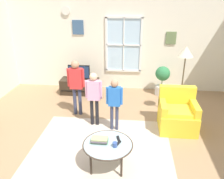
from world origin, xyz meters
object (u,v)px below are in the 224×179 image
Objects in this scene: television at (79,72)px; person_blue_shirt at (114,99)px; person_red_shirt at (76,82)px; floor_lamp at (185,59)px; cup at (115,145)px; person_pink_shirt at (94,93)px; book_stack at (100,140)px; remote_near_books at (118,143)px; tv_stand at (80,86)px; potted_plant_by_window at (162,79)px; armchair at (177,114)px; remote_near_cup at (118,138)px; coffee_table at (108,145)px.

television is 0.55× the size of person_blue_shirt.
floor_lamp is (2.40, 0.15, 0.55)m from person_red_shirt.
cup is 0.07× the size of person_pink_shirt.
book_stack is 0.16× the size of floor_lamp.
person_blue_shirt is 0.68× the size of floor_lamp.
remote_near_books is 2.46m from floor_lamp.
tv_stand is at bearing 122.46° from person_blue_shirt.
television reaches higher than potted_plant_by_window.
remote_near_cup is at bearing -135.18° from armchair.
remote_near_books is 0.17× the size of potted_plant_by_window.
floor_lamp is at bearing 54.90° from remote_near_books.
person_blue_shirt is 2.33m from potted_plant_by_window.
armchair is 0.52× the size of floor_lamp.
tv_stand is at bearing 146.45° from armchair.
armchair is 1.87m from coffee_table.
television is at bearing 111.48° from coffee_table.
coffee_table is at bearing 153.43° from cup.
person_blue_shirt is at bearing -152.86° from floor_lamp.
television is 1.84m from person_pink_shirt.
remote_near_cup reaches higher than tv_stand.
remote_near_cup is (0.30, 0.10, -0.03)m from book_stack.
remote_near_cup is 0.12× the size of person_blue_shirt.
floor_lamp reaches higher than coffee_table.
remote_near_books is (0.05, 0.08, -0.03)m from cup.
armchair reaches higher than tv_stand.
television is 1.28m from person_red_shirt.
remote_near_books is 1.15m from person_blue_shirt.
floor_lamp is (1.31, 1.72, 0.95)m from remote_near_cup.
coffee_table is at bearing -110.81° from potted_plant_by_window.
floor_lamp reaches higher than remote_near_cup.
armchair is at bearing 44.67° from coffee_table.
person_red_shirt is at bearing 137.74° from person_pink_shirt.
floor_lamp is (1.31, 1.86, 0.95)m from remote_near_books.
potted_plant_by_window is at bearing 3.67° from television.
floor_lamp reaches higher than remote_near_books.
remote_near_cup is at bearing -64.75° from tv_stand.
remote_near_books is at bearing -57.23° from person_red_shirt.
armchair is 3.18× the size of book_stack.
television is 3.20m from coffee_table.
potted_plant_by_window is 0.51× the size of floor_lamp.
person_pink_shirt is (-1.77, -0.03, 0.43)m from armchair.
remote_near_cup is (-1.17, -1.16, 0.11)m from armchair.
floor_lamp reaches higher than person_pink_shirt.
coffee_table is (1.17, -2.97, 0.19)m from tv_stand.
potted_plant_by_window is at bearing 71.48° from cup.
television reaches higher than tv_stand.
remote_near_books is 0.12× the size of person_pink_shirt.
person_blue_shirt reaches higher than remote_near_books.
person_red_shirt is 1.58× the size of potted_plant_by_window.
remote_near_books is 0.11× the size of person_red_shirt.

